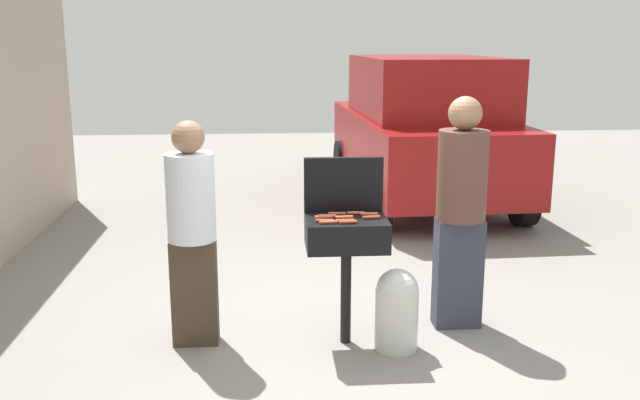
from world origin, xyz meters
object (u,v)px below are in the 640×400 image
object	(u,v)px
hot_dog_6	(369,214)
parked_minivan	(423,129)
bbq_grill	(346,238)
hot_dog_10	(344,217)
hot_dog_4	(348,222)
propane_tank	(397,308)
hot_dog_8	(371,217)
hot_dog_0	(327,216)
hot_dog_7	(337,214)
hot_dog_3	(345,221)
person_right	(461,205)
hot_dog_2	(325,221)
hot_dog_5	(356,213)
hot_dog_1	(323,217)
hot_dog_9	(328,222)
person_left	(192,226)

from	to	relation	value
hot_dog_6	parked_minivan	size ratio (longest dim) A/B	0.03
bbq_grill	hot_dog_6	size ratio (longest dim) A/B	7.47
hot_dog_10	hot_dog_4	bearing A→B (deg)	-85.53
propane_tank	hot_dog_8	bearing A→B (deg)	146.11
hot_dog_0	hot_dog_8	bearing A→B (deg)	-10.81
hot_dog_7	hot_dog_10	xyz separation A→B (m)	(0.04, -0.11, 0.00)
hot_dog_3	hot_dog_8	distance (m)	0.22
person_right	parked_minivan	distance (m)	4.47
hot_dog_2	hot_dog_4	world-z (taller)	same
hot_dog_5	hot_dog_6	world-z (taller)	same
hot_dog_1	parked_minivan	bearing A→B (deg)	69.10
hot_dog_4	hot_dog_5	xyz separation A→B (m)	(0.09, 0.26, 0.00)
hot_dog_5	hot_dog_10	bearing A→B (deg)	-130.88
parked_minivan	hot_dog_3	bearing A→B (deg)	68.95
hot_dog_2	hot_dog_10	world-z (taller)	same
hot_dog_7	hot_dog_0	bearing A→B (deg)	-140.37
hot_dog_0	hot_dog_10	bearing A→B (deg)	-20.60
hot_dog_9	bbq_grill	bearing A→B (deg)	42.48
hot_dog_8	hot_dog_6	bearing A→B (deg)	90.65
hot_dog_10	hot_dog_2	bearing A→B (deg)	-150.42
bbq_grill	hot_dog_7	xyz separation A→B (m)	(-0.06, 0.11, 0.16)
hot_dog_4	hot_dog_9	bearing A→B (deg)	176.54
hot_dog_7	hot_dog_5	bearing A→B (deg)	3.41
hot_dog_6	person_right	distance (m)	0.77
person_right	hot_dog_0	bearing A→B (deg)	1.11
hot_dog_3	hot_dog_7	bearing A→B (deg)	100.13
hot_dog_4	person_right	bearing A→B (deg)	23.04
hot_dog_2	hot_dog_3	distance (m)	0.15
hot_dog_7	hot_dog_4	bearing A→B (deg)	-78.20
hot_dog_0	hot_dog_10	world-z (taller)	same
hot_dog_7	hot_dog_9	world-z (taller)	same
hot_dog_4	parked_minivan	size ratio (longest dim) A/B	0.03
hot_dog_7	hot_dog_8	distance (m)	0.27
hot_dog_7	person_right	distance (m)	1.00
person_right	person_left	bearing A→B (deg)	-5.13
hot_dog_6	hot_dog_9	xyz separation A→B (m)	(-0.33, -0.21, 0.00)
bbq_grill	person_left	bearing A→B (deg)	176.33
hot_dog_10	hot_dog_5	bearing A→B (deg)	49.12
hot_dog_2	person_left	distance (m)	0.98
hot_dog_0	parked_minivan	distance (m)	4.94
hot_dog_10	hot_dog_3	bearing A→B (deg)	-92.34
hot_dog_3	bbq_grill	bearing A→B (deg)	77.90
hot_dog_2	hot_dog_4	xyz separation A→B (m)	(0.16, -0.05, 0.00)
hot_dog_6	parked_minivan	bearing A→B (deg)	72.69
hot_dog_1	hot_dog_9	xyz separation A→B (m)	(0.02, -0.14, 0.00)
hot_dog_9	propane_tank	xyz separation A→B (m)	(0.51, -0.01, -0.66)
hot_dog_9	person_right	world-z (taller)	person_right
person_right	parked_minivan	world-z (taller)	parked_minivan
person_right	bbq_grill	bearing A→B (deg)	5.20
hot_dog_6	parked_minivan	distance (m)	4.80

